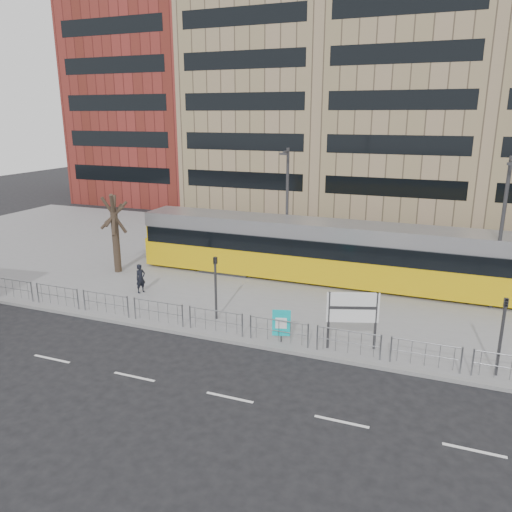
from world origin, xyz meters
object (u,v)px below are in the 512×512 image
(bare_tree, at_px, (112,191))
(pedestrian, at_px, (141,278))
(traffic_light_east, at_px, (502,327))
(lamp_post_east, at_px, (502,228))
(station_sign, at_px, (353,310))
(lamp_post_west, at_px, (287,204))
(ad_panel, at_px, (281,323))
(traffic_light_west, at_px, (216,280))
(tram, at_px, (387,257))

(bare_tree, bearing_deg, pedestrian, -37.73)
(traffic_light_east, distance_m, lamp_post_east, 7.73)
(pedestrian, height_order, bare_tree, bare_tree)
(traffic_light_east, bearing_deg, pedestrian, 166.54)
(station_sign, height_order, lamp_post_west, lamp_post_west)
(ad_panel, xyz_separation_m, traffic_light_east, (8.49, 0.24, 1.11))
(traffic_light_east, bearing_deg, traffic_light_west, 170.85)
(traffic_light_east, height_order, bare_tree, bare_tree)
(tram, bearing_deg, pedestrian, -155.35)
(pedestrian, distance_m, traffic_light_west, 5.90)
(tram, xyz_separation_m, lamp_post_west, (-6.43, 1.44, 2.38))
(pedestrian, bearing_deg, bare_tree, 74.40)
(traffic_light_east, xyz_separation_m, lamp_post_west, (-11.63, 10.10, 2.18))
(ad_panel, relative_size, traffic_light_east, 0.48)
(bare_tree, bearing_deg, ad_panel, -24.69)
(station_sign, relative_size, pedestrian, 1.54)
(traffic_light_west, height_order, bare_tree, bare_tree)
(lamp_post_east, bearing_deg, tram, 166.94)
(traffic_light_west, distance_m, traffic_light_east, 12.28)
(bare_tree, bearing_deg, traffic_light_west, -26.85)
(traffic_light_west, relative_size, traffic_light_east, 1.00)
(ad_panel, relative_size, lamp_post_west, 0.20)
(ad_panel, bearing_deg, station_sign, -6.96)
(lamp_post_east, bearing_deg, lamp_post_west, 167.18)
(ad_panel, relative_size, bare_tree, 0.21)
(lamp_post_west, bearing_deg, traffic_light_east, -40.97)
(tram, distance_m, lamp_post_west, 7.00)
(tram, height_order, ad_panel, tram)
(lamp_post_west, bearing_deg, station_sign, -58.36)
(ad_panel, height_order, bare_tree, bare_tree)
(tram, bearing_deg, lamp_post_west, 167.29)
(lamp_post_west, bearing_deg, bare_tree, -155.06)
(ad_panel, distance_m, bare_tree, 14.65)
(ad_panel, distance_m, lamp_post_west, 11.29)
(pedestrian, bearing_deg, ad_panel, -86.63)
(ad_panel, relative_size, pedestrian, 0.91)
(pedestrian, bearing_deg, lamp_post_east, -53.80)
(traffic_light_west, height_order, traffic_light_east, same)
(station_sign, distance_m, traffic_light_west, 6.72)
(ad_panel, distance_m, traffic_light_east, 8.57)
(traffic_light_west, xyz_separation_m, lamp_post_west, (0.60, 9.04, 2.18))
(lamp_post_east, distance_m, bare_tree, 21.58)
(tram, height_order, lamp_post_west, lamp_post_west)
(station_sign, relative_size, lamp_post_west, 0.33)
(traffic_light_west, bearing_deg, ad_panel, -12.45)
(pedestrian, relative_size, bare_tree, 0.23)
(lamp_post_west, xyz_separation_m, lamp_post_east, (11.87, -2.70, 0.03))
(station_sign, bearing_deg, ad_panel, 170.74)
(pedestrian, relative_size, lamp_post_west, 0.21)
(traffic_light_east, relative_size, lamp_post_east, 0.41)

